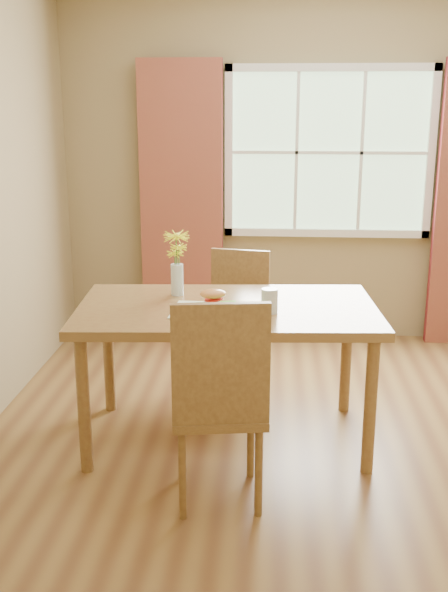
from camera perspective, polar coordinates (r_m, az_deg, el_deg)
room at (r=3.72m, az=10.66°, el=7.25°), size 4.24×3.84×2.74m
window at (r=5.56m, az=8.63°, el=11.61°), size 1.62×0.06×1.32m
curtain_left at (r=5.54m, az=-3.52°, el=7.58°), size 0.65×0.08×2.20m
dining_table at (r=3.83m, az=0.26°, el=-1.99°), size 1.69×1.02×0.80m
chair_near at (r=3.21m, az=-0.38°, el=-8.24°), size 0.49×0.49×1.05m
chair_far at (r=4.55m, az=1.03°, el=-1.70°), size 0.46×0.46×0.94m
placemat at (r=3.70m, az=-0.78°, el=-1.23°), size 0.46×0.35×0.01m
plate at (r=3.69m, az=-0.42°, el=-1.14°), size 0.27×0.27×0.01m
croissant_sandwich at (r=3.67m, az=-0.93°, el=-0.28°), size 0.16×0.13×0.11m
water_glass at (r=3.67m, az=3.77°, el=-0.45°), size 0.09×0.09×0.13m
flower_vase at (r=3.98m, az=-3.91°, el=3.23°), size 0.15×0.15×0.37m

